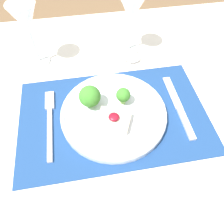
{
  "coord_description": "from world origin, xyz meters",
  "views": [
    {
      "loc": [
        -0.06,
        -0.33,
        1.2
      ],
      "look_at": [
        -0.0,
        -0.0,
        0.74
      ],
      "focal_mm": 35.0,
      "sensor_mm": 36.0,
      "label": 1
    }
  ],
  "objects_px": {
    "knife": "(180,110)",
    "wine_glass_far": "(26,22)",
    "spoon": "(125,60)",
    "fork": "(50,118)",
    "wine_glass_near": "(131,11)",
    "dinner_plate": "(111,113)"
  },
  "relations": [
    {
      "from": "dinner_plate",
      "to": "wine_glass_near",
      "type": "xyz_separation_m",
      "value": [
        0.11,
        0.27,
        0.12
      ]
    },
    {
      "from": "fork",
      "to": "wine_glass_near",
      "type": "height_order",
      "value": "wine_glass_near"
    },
    {
      "from": "spoon",
      "to": "wine_glass_near",
      "type": "xyz_separation_m",
      "value": [
        0.02,
        0.06,
        0.13
      ]
    },
    {
      "from": "dinner_plate",
      "to": "fork",
      "type": "xyz_separation_m",
      "value": [
        -0.16,
        0.02,
        -0.01
      ]
    },
    {
      "from": "knife",
      "to": "wine_glass_far",
      "type": "relative_size",
      "value": 1.12
    },
    {
      "from": "knife",
      "to": "wine_glass_far",
      "type": "xyz_separation_m",
      "value": [
        -0.38,
        0.27,
        0.14
      ]
    },
    {
      "from": "knife",
      "to": "spoon",
      "type": "xyz_separation_m",
      "value": [
        -0.1,
        0.22,
        -0.0
      ]
    },
    {
      "from": "fork",
      "to": "knife",
      "type": "xyz_separation_m",
      "value": [
        0.35,
        -0.03,
        0.0
      ]
    },
    {
      "from": "knife",
      "to": "wine_glass_far",
      "type": "distance_m",
      "value": 0.48
    },
    {
      "from": "fork",
      "to": "spoon",
      "type": "xyz_separation_m",
      "value": [
        0.24,
        0.19,
        -0.0
      ]
    },
    {
      "from": "fork",
      "to": "knife",
      "type": "bearing_deg",
      "value": -5.24
    },
    {
      "from": "dinner_plate",
      "to": "fork",
      "type": "distance_m",
      "value": 0.16
    },
    {
      "from": "dinner_plate",
      "to": "wine_glass_near",
      "type": "bearing_deg",
      "value": 68.22
    },
    {
      "from": "spoon",
      "to": "wine_glass_far",
      "type": "bearing_deg",
      "value": 173.96
    },
    {
      "from": "knife",
      "to": "wine_glass_far",
      "type": "bearing_deg",
      "value": 146.75
    },
    {
      "from": "fork",
      "to": "spoon",
      "type": "relative_size",
      "value": 1.09
    },
    {
      "from": "wine_glass_near",
      "to": "wine_glass_far",
      "type": "distance_m",
      "value": 0.3
    },
    {
      "from": "spoon",
      "to": "fork",
      "type": "bearing_deg",
      "value": -138.47
    },
    {
      "from": "knife",
      "to": "wine_glass_near",
      "type": "height_order",
      "value": "wine_glass_near"
    },
    {
      "from": "wine_glass_far",
      "to": "wine_glass_near",
      "type": "bearing_deg",
      "value": 2.26
    },
    {
      "from": "wine_glass_near",
      "to": "wine_glass_far",
      "type": "xyz_separation_m",
      "value": [
        -0.3,
        -0.01,
        0.01
      ]
    },
    {
      "from": "wine_glass_far",
      "to": "spoon",
      "type": "bearing_deg",
      "value": -9.1
    }
  ]
}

